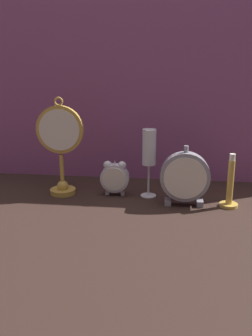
% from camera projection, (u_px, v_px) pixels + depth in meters
% --- Properties ---
extents(ground_plane, '(4.00, 4.00, 0.00)m').
position_uv_depth(ground_plane, '(123.00, 210.00, 1.12)').
color(ground_plane, black).
extents(fabric_backdrop_drape, '(1.44, 0.01, 0.71)m').
position_uv_depth(fabric_backdrop_drape, '(134.00, 83.00, 1.34)').
color(fabric_backdrop_drape, '#8E4C7F').
rests_on(fabric_backdrop_drape, ground_plane).
extents(pocket_watch_on_stand, '(0.16, 0.09, 0.32)m').
position_uv_depth(pocket_watch_on_stand, '(61.00, 146.00, 1.22)').
color(pocket_watch_on_stand, gold).
rests_on(pocket_watch_on_stand, ground_plane).
extents(alarm_clock_twin_bell, '(0.09, 0.03, 0.12)m').
position_uv_depth(alarm_clock_twin_bell, '(115.00, 176.00, 1.23)').
color(alarm_clock_twin_bell, silver).
rests_on(alarm_clock_twin_bell, ground_plane).
extents(mantel_clock_silver, '(0.15, 0.04, 0.19)m').
position_uv_depth(mantel_clock_silver, '(185.00, 177.00, 1.14)').
color(mantel_clock_silver, gray).
rests_on(mantel_clock_silver, ground_plane).
extents(champagne_flute, '(0.05, 0.05, 0.22)m').
position_uv_depth(champagne_flute, '(149.00, 152.00, 1.20)').
color(champagne_flute, silver).
rests_on(champagne_flute, ground_plane).
extents(brass_candlestick, '(0.06, 0.06, 0.17)m').
position_uv_depth(brass_candlestick, '(230.00, 189.00, 1.14)').
color(brass_candlestick, gold).
rests_on(brass_candlestick, ground_plane).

